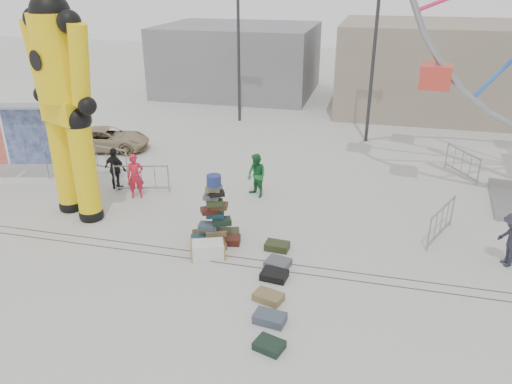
% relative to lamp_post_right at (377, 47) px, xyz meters
% --- Properties ---
extents(ground, '(90.00, 90.00, 0.00)m').
position_rel_lamp_post_right_xyz_m(ground, '(-3.09, -13.00, -4.48)').
color(ground, '#9E9E99').
rests_on(ground, ground).
extents(track_line_near, '(40.00, 0.04, 0.01)m').
position_rel_lamp_post_right_xyz_m(track_line_near, '(-3.09, -12.40, -4.48)').
color(track_line_near, '#47443F').
rests_on(track_line_near, ground).
extents(track_line_far, '(40.00, 0.04, 0.01)m').
position_rel_lamp_post_right_xyz_m(track_line_far, '(-3.09, -12.00, -4.48)').
color(track_line_far, '#47443F').
rests_on(track_line_far, ground).
extents(building_right, '(12.00, 8.00, 5.00)m').
position_rel_lamp_post_right_xyz_m(building_right, '(3.91, 7.00, -1.98)').
color(building_right, gray).
rests_on(building_right, ground).
extents(building_left, '(10.00, 8.00, 4.40)m').
position_rel_lamp_post_right_xyz_m(building_left, '(-9.09, 9.00, -2.28)').
color(building_left, gray).
rests_on(building_left, ground).
extents(lamp_post_right, '(1.41, 0.25, 8.00)m').
position_rel_lamp_post_right_xyz_m(lamp_post_right, '(0.00, 0.00, 0.00)').
color(lamp_post_right, '#2D2D30').
rests_on(lamp_post_right, ground).
extents(lamp_post_left, '(1.41, 0.25, 8.00)m').
position_rel_lamp_post_right_xyz_m(lamp_post_left, '(-7.00, 2.00, 0.00)').
color(lamp_post_left, '#2D2D30').
rests_on(lamp_post_left, ground).
extents(suitcase_tower, '(1.65, 1.43, 2.20)m').
position_rel_lamp_post_right_xyz_m(suitcase_tower, '(-4.15, -11.22, -3.87)').
color(suitcase_tower, '#163843').
rests_on(suitcase_tower, ground).
extents(crash_test_dummy, '(3.08, 1.79, 7.96)m').
position_rel_lamp_post_right_xyz_m(crash_test_dummy, '(-9.22, -10.54, -0.28)').
color(crash_test_dummy, black).
rests_on(crash_test_dummy, ground).
extents(banner_scaffold, '(4.26, 1.76, 3.05)m').
position_rel_lamp_post_right_xyz_m(banner_scaffold, '(-13.50, -8.57, -2.19)').
color(banner_scaffold, gray).
rests_on(banner_scaffold, ground).
extents(steamer_trunk, '(1.13, 0.89, 0.46)m').
position_rel_lamp_post_right_xyz_m(steamer_trunk, '(-4.07, -12.15, -4.25)').
color(steamer_trunk, silver).
rests_on(steamer_trunk, ground).
extents(row_case_0, '(0.74, 0.52, 0.23)m').
position_rel_lamp_post_right_xyz_m(row_case_0, '(-2.20, -11.27, -4.37)').
color(row_case_0, '#2D361B').
rests_on(row_case_0, ground).
extents(row_case_1, '(0.78, 0.71, 0.20)m').
position_rel_lamp_post_right_xyz_m(row_case_1, '(-1.99, -12.19, -4.38)').
color(row_case_1, '#4F5055').
rests_on(row_case_1, ground).
extents(row_case_2, '(0.75, 0.61, 0.20)m').
position_rel_lamp_post_right_xyz_m(row_case_2, '(-1.96, -12.80, -4.38)').
color(row_case_2, black).
rests_on(row_case_2, ground).
extents(row_case_3, '(0.83, 0.66, 0.20)m').
position_rel_lamp_post_right_xyz_m(row_case_3, '(-1.90, -13.80, -4.38)').
color(row_case_3, olive).
rests_on(row_case_3, ground).
extents(row_case_4, '(0.81, 0.57, 0.22)m').
position_rel_lamp_post_right_xyz_m(row_case_4, '(-1.68, -14.63, -4.37)').
color(row_case_4, '#3F4D5A').
rests_on(row_case_4, ground).
extents(row_case_5, '(0.75, 0.65, 0.18)m').
position_rel_lamp_post_right_xyz_m(row_case_5, '(-1.50, -15.52, -4.39)').
color(row_case_5, black).
rests_on(row_case_5, ground).
extents(barricade_dummy_a, '(2.00, 0.20, 1.10)m').
position_rel_lamp_post_right_xyz_m(barricade_dummy_a, '(-11.23, -7.98, -3.93)').
color(barricade_dummy_a, gray).
rests_on(barricade_dummy_a, ground).
extents(barricade_dummy_b, '(1.99, 0.42, 1.10)m').
position_rel_lamp_post_right_xyz_m(barricade_dummy_b, '(-10.34, -6.74, -3.93)').
color(barricade_dummy_b, gray).
rests_on(barricade_dummy_b, ground).
extents(barricade_dummy_c, '(1.97, 0.58, 1.10)m').
position_rel_lamp_post_right_xyz_m(barricade_dummy_c, '(-7.98, -8.36, -3.93)').
color(barricade_dummy_c, gray).
rests_on(barricade_dummy_c, ground).
extents(barricade_wheel_front, '(0.93, 1.86, 1.10)m').
position_rel_lamp_post_right_xyz_m(barricade_wheel_front, '(2.57, -9.34, -3.93)').
color(barricade_wheel_front, gray).
rests_on(barricade_wheel_front, ground).
extents(barricade_wheel_back, '(1.09, 1.78, 1.10)m').
position_rel_lamp_post_right_xyz_m(barricade_wheel_back, '(3.84, -3.76, -3.93)').
color(barricade_wheel_back, gray).
rests_on(barricade_wheel_back, ground).
extents(pedestrian_red, '(0.72, 0.63, 1.66)m').
position_rel_lamp_post_right_xyz_m(pedestrian_red, '(-7.97, -8.82, -3.65)').
color(pedestrian_red, red).
rests_on(pedestrian_red, ground).
extents(pedestrian_green, '(1.00, 0.97, 1.62)m').
position_rel_lamp_post_right_xyz_m(pedestrian_green, '(-3.73, -7.66, -3.67)').
color(pedestrian_green, '#19652D').
rests_on(pedestrian_green, ground).
extents(pedestrian_black, '(1.02, 0.59, 1.64)m').
position_rel_lamp_post_right_xyz_m(pedestrian_black, '(-9.05, -8.30, -3.66)').
color(pedestrian_black, black).
rests_on(pedestrian_black, ground).
extents(pedestrian_grey, '(0.87, 1.16, 1.60)m').
position_rel_lamp_post_right_xyz_m(pedestrian_grey, '(4.27, -10.52, -3.68)').
color(pedestrian_grey, '#242530').
rests_on(pedestrian_grey, ground).
extents(parked_suv, '(4.09, 2.48, 1.06)m').
position_rel_lamp_post_right_xyz_m(parked_suv, '(-11.69, -4.27, -3.95)').
color(parked_suv, tan).
rests_on(parked_suv, ground).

